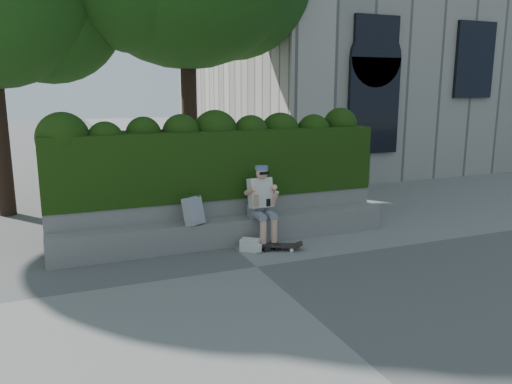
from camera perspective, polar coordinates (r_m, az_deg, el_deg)
name	(u,v)px	position (r m, az deg, el deg)	size (l,w,h in m)	color
ground	(256,267)	(7.74, 0.05, -8.54)	(80.00, 80.00, 0.00)	slate
bench_ledge	(230,231)	(8.79, -3.04, -4.52)	(6.00, 0.45, 0.45)	gray
planter_wall	(221,217)	(9.18, -4.03, -2.85)	(6.00, 0.50, 0.75)	gray
hedge	(216,163)	(9.19, -4.55, 3.37)	(6.00, 1.00, 1.20)	black
person	(262,202)	(8.67, 0.66, -1.12)	(0.40, 0.76, 1.38)	slate
skateboard	(273,246)	(8.49, 1.98, -6.14)	(0.90, 0.57, 0.09)	black
backpack_plaid	(193,211)	(8.39, -7.18, -2.16)	(0.32, 0.17, 0.46)	#B9BABF
backpack_ground	(250,245)	(8.46, -0.68, -6.05)	(0.31, 0.22, 0.20)	silver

